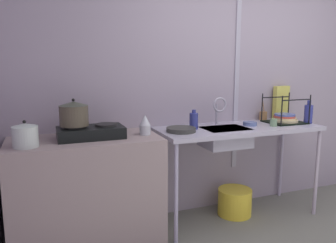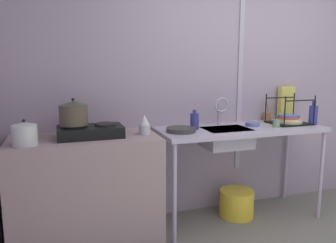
{
  "view_description": "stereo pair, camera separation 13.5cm",
  "coord_description": "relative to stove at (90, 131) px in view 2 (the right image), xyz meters",
  "views": [
    {
      "loc": [
        -2.0,
        -1.35,
        1.49
      ],
      "look_at": [
        -0.97,
        1.31,
        1.01
      ],
      "focal_mm": 35.26,
      "sensor_mm": 36.0,
      "label": 1
    },
    {
      "loc": [
        -1.88,
        -1.4,
        1.49
      ],
      "look_at": [
        -0.97,
        1.31,
        1.01
      ],
      "focal_mm": 35.26,
      "sensor_mm": 36.0,
      "label": 2
    }
  ],
  "objects": [
    {
      "name": "frying_pan",
      "position": [
        0.78,
        -0.03,
        -0.03
      ],
      "size": [
        0.26,
        0.26,
        0.04
      ],
      "primitive_type": "cylinder",
      "color": "#353633",
      "rests_on": "counter_sink"
    },
    {
      "name": "dish_rack",
      "position": [
        1.96,
        0.01,
        -0.0
      ],
      "size": [
        0.37,
        0.32,
        0.29
      ],
      "color": "black",
      "rests_on": "counter_sink"
    },
    {
      "name": "bottle_by_sink",
      "position": [
        0.94,
        0.04,
        0.03
      ],
      "size": [
        0.08,
        0.08,
        0.18
      ],
      "color": "navy",
      "rests_on": "counter_sink"
    },
    {
      "name": "pot_on_left_burner",
      "position": [
        -0.13,
        -0.0,
        0.16
      ],
      "size": [
        0.23,
        0.23,
        0.22
      ],
      "color": "#494233",
      "rests_on": "stove"
    },
    {
      "name": "stove",
      "position": [
        0.0,
        0.0,
        0.0
      ],
      "size": [
        0.52,
        0.3,
        0.11
      ],
      "color": "black",
      "rests_on": "counter_concrete"
    },
    {
      "name": "small_bowl_on_drainboard",
      "position": [
        1.54,
        0.02,
        -0.03
      ],
      "size": [
        0.14,
        0.14,
        0.04
      ],
      "primitive_type": "cylinder",
      "color": "#5669A1",
      "rests_on": "counter_sink"
    },
    {
      "name": "pot_beside_stove",
      "position": [
        -0.48,
        -0.14,
        0.04
      ],
      "size": [
        0.18,
        0.18,
        0.2
      ],
      "color": "silver",
      "rests_on": "counter_concrete"
    },
    {
      "name": "faucet",
      "position": [
        1.25,
        0.12,
        0.14
      ],
      "size": [
        0.15,
        0.08,
        0.28
      ],
      "color": "#A8A5B8",
      "rests_on": "counter_sink"
    },
    {
      "name": "percolator",
      "position": [
        0.45,
        -0.04,
        0.03
      ],
      "size": [
        0.1,
        0.1,
        0.17
      ],
      "color": "silver",
      "rests_on": "counter_concrete"
    },
    {
      "name": "counter_sink",
      "position": [
        1.4,
        -0.0,
        -0.12
      ],
      "size": [
        1.6,
        0.6,
        0.91
      ],
      "color": "#A8A5B8",
      "rests_on": "ground"
    },
    {
      "name": "sink_basin",
      "position": [
        1.24,
        -0.02,
        -0.14
      ],
      "size": [
        0.43,
        0.33,
        0.18
      ],
      "primitive_type": "cube",
      "color": "#A8A5B8",
      "rests_on": "counter_sink"
    },
    {
      "name": "cup_by_rack",
      "position": [
        1.73,
        -0.11,
        -0.01
      ],
      "size": [
        0.07,
        0.07,
        0.07
      ],
      "primitive_type": "cylinder",
      "color": "gray",
      "rests_on": "counter_sink"
    },
    {
      "name": "cereal_box",
      "position": [
        2.1,
        0.25,
        0.13
      ],
      "size": [
        0.19,
        0.08,
        0.36
      ],
      "primitive_type": "cube",
      "rotation": [
        0.0,
        0.0,
        0.1
      ],
      "color": "#D4CE57",
      "rests_on": "counter_sink"
    },
    {
      "name": "bucket_on_floor",
      "position": [
        1.4,
        0.03,
        -0.83
      ],
      "size": [
        0.34,
        0.34,
        0.27
      ],
      "primitive_type": "cylinder",
      "color": "yellow",
      "rests_on": "ground"
    },
    {
      "name": "utensil_jar",
      "position": [
        1.87,
        0.24,
        -0.0
      ],
      "size": [
        0.08,
        0.08,
        0.24
      ],
      "color": "#986D43",
      "rests_on": "counter_sink"
    },
    {
      "name": "bottle_by_rack",
      "position": [
        2.16,
        -0.1,
        0.05
      ],
      "size": [
        0.08,
        0.08,
        0.23
      ],
      "color": "navy",
      "rests_on": "counter_sink"
    },
    {
      "name": "counter_concrete",
      "position": [
        -0.05,
        0.0,
        -0.51
      ],
      "size": [
        1.2,
        0.6,
        0.91
      ],
      "primitive_type": "cube",
      "color": "gray",
      "rests_on": "ground"
    },
    {
      "name": "wall_back",
      "position": [
        1.64,
        0.35,
        0.4
      ],
      "size": [
        5.51,
        0.1,
        2.72
      ],
      "primitive_type": "cube",
      "color": "#9C90A2",
      "rests_on": "ground"
    },
    {
      "name": "wall_metal_strip",
      "position": [
        1.55,
        0.29,
        0.54
      ],
      "size": [
        0.05,
        0.01,
        2.18
      ],
      "primitive_type": "cube",
      "color": "#A8A5B8"
    }
  ]
}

